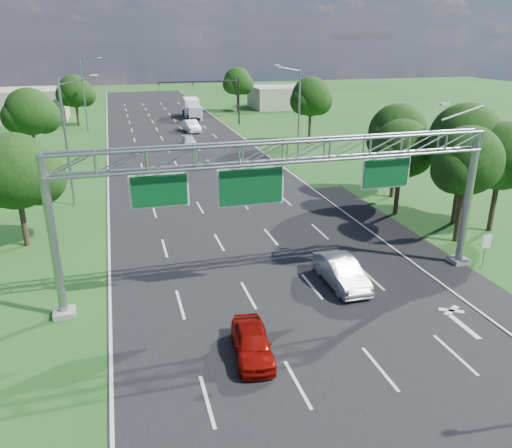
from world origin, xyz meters
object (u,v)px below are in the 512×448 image
object	(u,v)px
silver_sedan	(341,272)
regulatory_sign	(486,244)
sign_gantry	(286,163)
red_coupe	(252,342)
traffic_signal	(216,91)
box_truck	(192,109)

from	to	relation	value
silver_sedan	regulatory_sign	bearing A→B (deg)	-2.48
sign_gantry	regulatory_sign	world-z (taller)	sign_gantry
red_coupe	sign_gantry	bearing A→B (deg)	66.21
sign_gantry	regulatory_sign	xyz separation A→B (m)	(12.07, -1.02, -5.38)
sign_gantry	regulatory_sign	distance (m)	13.25
regulatory_sign	silver_sedan	distance (m)	9.01
traffic_signal	box_truck	xyz separation A→B (m)	(-2.37, 8.99, -3.70)
traffic_signal	box_truck	size ratio (longest dim) A/B	1.48
sign_gantry	box_truck	size ratio (longest dim) A/B	2.86
regulatory_sign	red_coupe	size ratio (longest dim) A/B	0.54
red_coupe	box_truck	world-z (taller)	box_truck
red_coupe	box_truck	xyz separation A→B (m)	(8.11, 67.68, 0.80)
regulatory_sign	box_truck	size ratio (longest dim) A/B	0.26
sign_gantry	regulatory_sign	bearing A→B (deg)	-4.83
sign_gantry	box_truck	world-z (taller)	sign_gantry
traffic_signal	box_truck	world-z (taller)	traffic_signal
silver_sedan	box_truck	world-z (taller)	box_truck
traffic_signal	red_coupe	size ratio (longest dim) A/B	3.12
red_coupe	regulatory_sign	bearing A→B (deg)	23.48
sign_gantry	red_coupe	world-z (taller)	sign_gantry
sign_gantry	red_coupe	size ratio (longest dim) A/B	6.01
sign_gantry	silver_sedan	distance (m)	6.90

